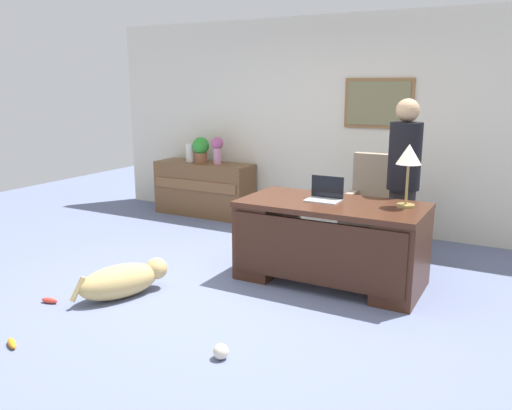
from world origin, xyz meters
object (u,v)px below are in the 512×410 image
desk_lamp (409,158)px  dog_lying (123,280)px  laptop (325,195)px  credenza (204,189)px  potted_plant (201,149)px  dog_toy_bone (12,343)px  desk (330,240)px  dog_toy_ball (221,352)px  vase_empty (190,153)px  dog_toy_plush (50,300)px  person_standing (403,183)px  armchair (375,211)px  vase_with_flowers (217,148)px

desk_lamp → dog_lying: bearing=-146.9°
dog_lying → laptop: size_ratio=2.65×
credenza → potted_plant: (-0.05, 0.00, 0.58)m
dog_lying → dog_toy_bone: dog_lying is taller
dog_lying → dog_toy_bone: bearing=-94.2°
desk → potted_plant: potted_plant is taller
dog_toy_ball → vase_empty: bearing=128.0°
laptop → vase_empty: (-2.67, 1.57, 0.05)m
vase_empty → dog_toy_plush: bearing=-75.9°
person_standing → desk_lamp: (0.16, -0.56, 0.33)m
armchair → laptop: bearing=-102.5°
person_standing → laptop: 0.88m
person_standing → potted_plant: bearing=163.4°
vase_with_flowers → dog_toy_bone: bearing=-79.3°
vase_with_flowers → vase_empty: 0.47m
vase_with_flowers → dog_lying: bearing=-73.9°
vase_empty → potted_plant: 0.20m
dog_toy_ball → desk_lamp: bearing=67.5°
credenza → laptop: laptop is taller
laptop → potted_plant: bearing=147.8°
person_standing → desk: bearing=-123.4°
desk_lamp → dog_toy_plush: desk_lamp is taller
person_standing → dog_toy_bone: person_standing is taller
laptop → dog_toy_plush: (-1.85, -1.71, -0.81)m
vase_with_flowers → dog_toy_plush: (0.36, -3.28, -0.96)m
laptop → armchair: bearing=77.5°
vase_empty → dog_toy_plush: 3.49m
credenza → dog_toy_plush: (0.59, -3.27, -0.36)m
dog_lying → desk_lamp: size_ratio=1.50×
laptop → potted_plant: size_ratio=0.89×
credenza → person_standing: person_standing is taller
person_standing → potted_plant: (-3.07, 0.91, 0.07)m
dog_lying → dog_toy_bone: size_ratio=5.10×
dog_lying → potted_plant: 3.16m
laptop → dog_toy_ball: laptop is taller
desk_lamp → desk: bearing=-164.9°
credenza → desk_lamp: desk_lamp is taller
armchair → laptop: (-0.22, -0.98, 0.34)m
desk_lamp → vase_empty: size_ratio=2.23×
vase_with_flowers → dog_toy_bone: vase_with_flowers is taller
person_standing → dog_toy_bone: 3.75m
credenza → vase_with_flowers: bearing=0.3°
dog_lying → vase_empty: (-1.28, 2.86, 0.73)m
laptop → dog_toy_bone: (-1.47, -2.37, -0.81)m
desk → laptop: 0.43m
person_standing → desk_lamp: bearing=-74.1°
dog_lying → armchair: bearing=54.6°
vase_with_flowers → dog_toy_plush: vase_with_flowers is taller
potted_plant → dog_toy_plush: (0.64, -3.28, -0.93)m
laptop → dog_toy_plush: 2.65m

